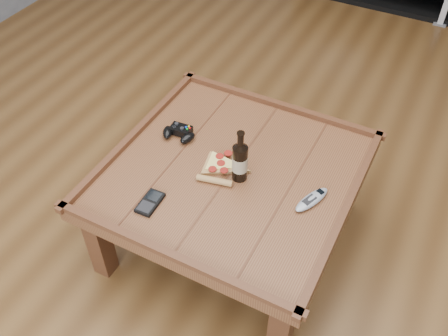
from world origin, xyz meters
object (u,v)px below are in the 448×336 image
at_px(game_console, 445,10).
at_px(smartphone, 150,202).
at_px(beer_bottle, 240,160).
at_px(coffee_table, 232,180).
at_px(pizza_slice, 220,167).
at_px(remote_control, 312,200).
at_px(game_controller, 179,133).

bearing_deg(game_console, smartphone, -103.32).
bearing_deg(beer_bottle, game_console, 79.90).
xyz_separation_m(coffee_table, beer_bottle, (0.04, -0.02, 0.16)).
height_order(pizza_slice, game_console, pizza_slice).
height_order(coffee_table, remote_control, same).
bearing_deg(coffee_table, smartphone, -122.99).
bearing_deg(coffee_table, game_console, 78.86).
bearing_deg(beer_bottle, remote_control, 2.16).
bearing_deg(game_console, pizza_slice, -101.67).
bearing_deg(game_controller, remote_control, -12.64).
bearing_deg(coffee_table, pizza_slice, -164.99).
bearing_deg(remote_control, game_controller, -166.79).
relative_size(coffee_table, pizza_slice, 3.51).
height_order(beer_bottle, remote_control, beer_bottle).
bearing_deg(beer_bottle, smartphone, -130.43).
distance_m(game_controller, pizza_slice, 0.27).
height_order(pizza_slice, remote_control, pizza_slice).
bearing_deg(coffee_table, beer_bottle, -26.22).
bearing_deg(pizza_slice, smartphone, -129.17).
height_order(beer_bottle, game_console, beer_bottle).
bearing_deg(game_controller, beer_bottle, -21.18).
xyz_separation_m(beer_bottle, smartphone, (-0.25, -0.29, -0.09)).
relative_size(smartphone, remote_control, 0.70).
relative_size(coffee_table, game_controller, 6.16).
bearing_deg(beer_bottle, game_controller, 163.48).
height_order(smartphone, remote_control, remote_control).
bearing_deg(game_console, remote_control, -92.97).
distance_m(pizza_slice, remote_control, 0.40).
bearing_deg(remote_control, pizza_slice, -158.37).
relative_size(coffee_table, beer_bottle, 4.23).
height_order(remote_control, game_console, remote_control).
relative_size(pizza_slice, game_console, 1.37).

